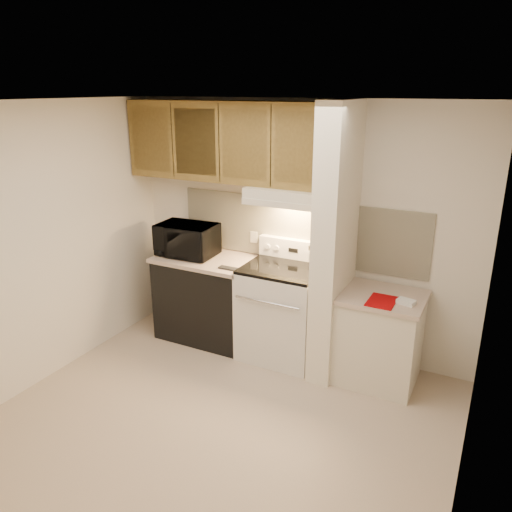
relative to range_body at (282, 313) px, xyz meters
The scene contains 50 objects.
floor 1.24m from the range_body, 90.00° to the right, with size 3.60×3.60×0.00m, color #BCA68E.
ceiling 2.34m from the range_body, 90.00° to the right, with size 3.60×3.60×0.00m, color white.
wall_back 0.86m from the range_body, 90.00° to the left, with size 3.60×0.02×2.50m, color silver.
wall_left 2.28m from the range_body, 147.31° to the right, with size 0.02×3.00×2.50m, color silver.
wall_right 2.28m from the range_body, 32.69° to the right, with size 0.02×3.00×2.50m, color silver.
backsplash 0.84m from the range_body, 90.00° to the left, with size 2.60×0.02×0.63m, color #FFF5CD.
range_body is the anchor object (origin of this frame).
oven_window 0.32m from the range_body, 90.00° to the right, with size 0.50×0.01×0.30m, color black.
oven_handle 0.44m from the range_body, 90.00° to the right, with size 0.02×0.02×0.65m, color silver.
cooktop 0.48m from the range_body, ahead, with size 0.74×0.64×0.03m, color black.
range_backguard 0.66m from the range_body, 90.00° to the left, with size 0.76×0.08×0.20m, color silver.
range_display 0.64m from the range_body, 90.00° to the left, with size 0.10×0.01×0.04m, color black.
range_knob_left_outer 0.70m from the range_body, 139.40° to the left, with size 0.05×0.05×0.02m, color silver.
range_knob_left_inner 0.66m from the range_body, 126.87° to the left, with size 0.05×0.05×0.02m, color silver.
range_knob_right_inner 0.66m from the range_body, 53.13° to the left, with size 0.05×0.05×0.02m, color silver.
range_knob_right_outer 0.70m from the range_body, 40.60° to the left, with size 0.05×0.05×0.02m, color silver.
dishwasher_front 0.88m from the range_body, behind, with size 1.00×0.63×0.87m, color black.
left_countertop 0.98m from the range_body, behind, with size 1.04×0.67×0.04m, color #BFA692.
spoon_rest 0.69m from the range_body, 158.40° to the right, with size 0.23×0.07×0.02m, color black.
teal_jar 1.35m from the range_body, 169.41° to the left, with size 0.08×0.08×0.09m, color #306A6E.
outlet 0.86m from the range_body, 146.31° to the left, with size 0.08×0.01×0.12m, color beige.
microwave 1.26m from the range_body, behind, with size 0.60×0.41×0.33m, color black.
partition_pillar 0.94m from the range_body, ahead, with size 0.22×0.70×2.50m, color white.
pillar_trim 0.93m from the range_body, ahead, with size 0.01×0.70×0.04m, color olive.
knife_strip 0.95m from the range_body, ahead, with size 0.02×0.42×0.04m, color black.
knife_blade_a 0.88m from the range_body, 30.47° to the right, with size 0.01×0.04×0.16m, color silver.
knife_handle_a 1.01m from the range_body, 30.21° to the right, with size 0.02×0.02×0.10m, color black.
knife_blade_b 0.85m from the range_body, 17.83° to the right, with size 0.01×0.04×0.18m, color silver.
knife_handle_b 1.00m from the range_body, 21.32° to the right, with size 0.02×0.02×0.10m, color black.
knife_blade_c 0.83m from the range_body, 10.16° to the right, with size 0.01×0.04×0.20m, color silver.
knife_handle_c 0.99m from the range_body, 10.24° to the right, with size 0.02×0.02×0.10m, color black.
knife_blade_d 0.85m from the range_body, ahead, with size 0.01×0.04×0.16m, color silver.
knife_handle_d 0.98m from the range_body, ahead, with size 0.02×0.02×0.10m, color black.
knife_blade_e 0.84m from the range_body, 13.84° to the left, with size 0.01×0.04×0.18m, color silver.
knife_handle_e 0.99m from the range_body, 17.01° to the left, with size 0.02×0.02×0.10m, color black.
oven_mitt 0.81m from the range_body, 23.58° to the left, with size 0.03×0.09×0.22m, color slate.
right_cab_base 0.97m from the range_body, ahead, with size 0.70×0.60×0.81m, color beige.
right_countertop 1.04m from the range_body, ahead, with size 0.74×0.64×0.04m, color #BFA692.
red_folder 1.08m from the range_body, ahead, with size 0.23×0.31×0.01m, color #950205.
white_box 1.26m from the range_body, ahead, with size 0.15×0.10×0.04m, color white.
range_hood 1.17m from the range_body, 90.00° to the left, with size 0.78×0.44×0.15m, color beige.
hood_lip 1.12m from the range_body, 90.00° to the right, with size 0.78×0.04×0.06m, color beige.
upper_cabinets 1.77m from the range_body, 166.16° to the left, with size 2.18×0.33×0.77m, color olive.
cab_door_a 2.22m from the range_body, behind, with size 0.46×0.01×0.63m, color olive.
cab_gap_a 2.04m from the range_body, behind, with size 0.01×0.01×0.73m, color black.
cab_door_b 1.89m from the range_body, behind, with size 0.46×0.01×0.63m, color olive.
cab_gap_b 1.77m from the range_body, behind, with size 0.01×0.01×0.73m, color black.
cab_door_c 1.68m from the range_body, behind, with size 0.46×0.01×0.63m, color olive.
cab_gap_c 1.63m from the range_body, behind, with size 0.01×0.01×0.73m, color black.
cab_door_d 1.63m from the range_body, ahead, with size 0.46×0.01×0.63m, color olive.
Camera 1 is at (1.82, -2.97, 2.59)m, focal length 35.00 mm.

